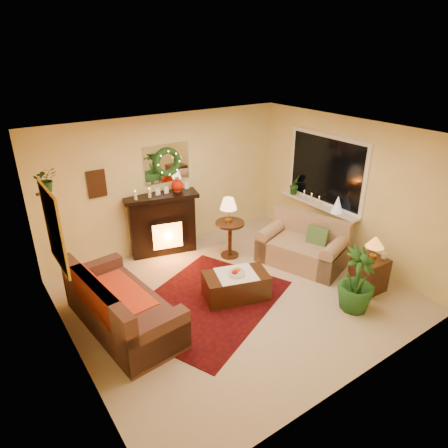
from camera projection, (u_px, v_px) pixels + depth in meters
floor at (236, 296)px, 6.49m from camera, size 5.00×5.00×0.00m
ceiling at (239, 136)px, 5.41m from camera, size 5.00×5.00×0.00m
wall_back at (168, 183)px, 7.63m from camera, size 5.00×5.00×0.00m
wall_front at (362, 294)px, 4.26m from camera, size 5.00×5.00×0.00m
wall_left at (65, 273)px, 4.65m from camera, size 4.50×4.50×0.00m
wall_right at (348, 191)px, 7.24m from camera, size 4.50×4.50×0.00m
area_rug at (207, 302)px, 6.31m from camera, size 3.01×2.70×0.01m
sofa at (122, 301)px, 5.63m from camera, size 1.10×2.13×0.88m
red_throw at (115, 295)px, 5.72m from camera, size 0.75×1.21×0.02m
fireplace at (162, 226)px, 7.65m from camera, size 1.28×0.68×1.12m
poinsettia at (177, 186)px, 7.50m from camera, size 0.22×0.22×0.22m
mantel_candle_a at (136, 196)px, 7.11m from camera, size 0.06×0.06×0.17m
mantel_candle_b at (150, 194)px, 7.22m from camera, size 0.06×0.06×0.18m
mantel_mirror at (167, 163)px, 7.45m from camera, size 0.92×0.02×0.72m
wreath at (168, 162)px, 7.41m from camera, size 0.55×0.11×0.55m
wall_art at (97, 184)px, 6.82m from camera, size 0.32×0.03×0.48m
gold_mirror at (54, 229)px, 4.70m from camera, size 0.03×0.84×1.00m
hanging_plant at (48, 191)px, 5.25m from camera, size 0.33×0.28×0.36m
loveseat at (302, 243)px, 7.26m from camera, size 1.32×1.70×0.87m
window_frame at (326, 170)px, 7.54m from camera, size 0.03×1.86×1.36m
window_glass at (325, 170)px, 7.54m from camera, size 0.02×1.70×1.22m
window_sill at (318, 205)px, 7.77m from camera, size 0.22×1.86×0.04m
mini_tree at (338, 205)px, 7.32m from camera, size 0.22×0.22×0.33m
sill_plant at (295, 185)px, 8.18m from camera, size 0.29×0.24×0.54m
side_table_round at (230, 241)px, 7.57m from camera, size 0.66×0.66×0.71m
lamp_cream at (228, 213)px, 7.36m from camera, size 0.31×0.31×0.48m
end_table_square at (368, 275)px, 6.56m from camera, size 0.49×0.49×0.58m
lamp_tiffany at (374, 249)px, 6.38m from camera, size 0.29×0.29×0.43m
coffee_table at (236, 286)px, 6.37m from camera, size 1.13×0.84×0.42m
fruit_bowl at (237, 274)px, 6.25m from camera, size 0.27×0.27×0.06m
floor_palm at (357, 284)px, 5.99m from camera, size 2.00×2.00×3.02m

